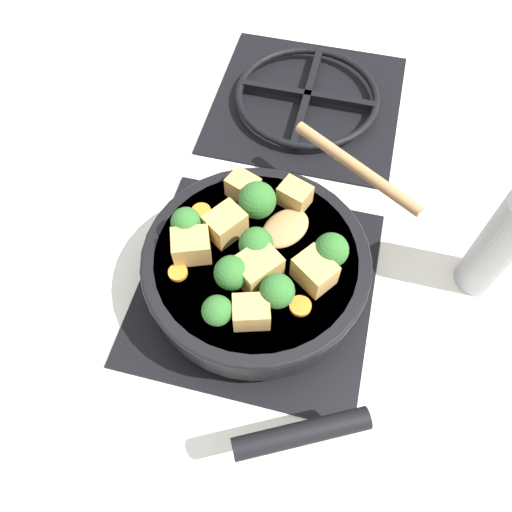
# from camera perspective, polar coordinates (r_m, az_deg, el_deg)

# --- Properties ---
(ground_plane) EXTENTS (2.40, 2.40, 0.00)m
(ground_plane) POSITION_cam_1_polar(r_m,az_deg,el_deg) (0.68, 0.00, -3.52)
(ground_plane) COLOR silver
(front_burner_grate) EXTENTS (0.31, 0.31, 0.03)m
(front_burner_grate) POSITION_cam_1_polar(r_m,az_deg,el_deg) (0.67, 0.00, -3.06)
(front_burner_grate) COLOR black
(front_burner_grate) RESTS_ON ground_plane
(rear_burner_grate) EXTENTS (0.31, 0.31, 0.03)m
(rear_burner_grate) POSITION_cam_1_polar(r_m,az_deg,el_deg) (0.89, 5.85, 17.44)
(rear_burner_grate) COLOR black
(rear_burner_grate) RESTS_ON ground_plane
(skillet_pan) EXTENTS (0.31, 0.37, 0.06)m
(skillet_pan) POSITION_cam_1_polar(r_m,az_deg,el_deg) (0.62, 0.04, -1.31)
(skillet_pan) COLOR black
(skillet_pan) RESTS_ON front_burner_grate
(wooden_spoon) EXTENTS (0.20, 0.22, 0.02)m
(wooden_spoon) POSITION_cam_1_polar(r_m,az_deg,el_deg) (0.65, 7.89, 7.02)
(wooden_spoon) COLOR #A87A4C
(wooden_spoon) RESTS_ON skillet_pan
(tofu_cube_center_large) EXTENTS (0.06, 0.06, 0.04)m
(tofu_cube_center_large) POSITION_cam_1_polar(r_m,az_deg,el_deg) (0.57, 0.14, -1.40)
(tofu_cube_center_large) COLOR tan
(tofu_cube_center_large) RESTS_ON skillet_pan
(tofu_cube_near_handle) EXTENTS (0.06, 0.06, 0.04)m
(tofu_cube_near_handle) POSITION_cam_1_polar(r_m,az_deg,el_deg) (0.58, 6.71, -1.76)
(tofu_cube_near_handle) COLOR tan
(tofu_cube_near_handle) RESTS_ON skillet_pan
(tofu_cube_east_chunk) EXTENTS (0.05, 0.06, 0.04)m
(tofu_cube_east_chunk) POSITION_cam_1_polar(r_m,az_deg,el_deg) (0.61, -3.52, 3.64)
(tofu_cube_east_chunk) COLOR tan
(tofu_cube_east_chunk) RESTS_ON skillet_pan
(tofu_cube_west_chunk) EXTENTS (0.05, 0.04, 0.03)m
(tofu_cube_west_chunk) POSITION_cam_1_polar(r_m,az_deg,el_deg) (0.65, -1.49, 7.90)
(tofu_cube_west_chunk) COLOR tan
(tofu_cube_west_chunk) RESTS_ON skillet_pan
(tofu_cube_back_piece) EXTENTS (0.05, 0.04, 0.03)m
(tofu_cube_back_piece) POSITION_cam_1_polar(r_m,az_deg,el_deg) (0.64, 4.44, 6.94)
(tofu_cube_back_piece) COLOR tan
(tofu_cube_back_piece) RESTS_ON skillet_pan
(tofu_cube_front_piece) EXTENTS (0.05, 0.04, 0.03)m
(tofu_cube_front_piece) POSITION_cam_1_polar(r_m,az_deg,el_deg) (0.55, -0.54, -6.42)
(tofu_cube_front_piece) COLOR tan
(tofu_cube_front_piece) RESTS_ON skillet_pan
(tofu_cube_mid_small) EXTENTS (0.05, 0.05, 0.04)m
(tofu_cube_mid_small) POSITION_cam_1_polar(r_m,az_deg,el_deg) (0.60, -7.41, 1.14)
(tofu_cube_mid_small) COLOR tan
(tofu_cube_mid_small) RESTS_ON skillet_pan
(broccoli_floret_near_spoon) EXTENTS (0.04, 0.04, 0.05)m
(broccoli_floret_near_spoon) POSITION_cam_1_polar(r_m,az_deg,el_deg) (0.56, -2.81, -1.97)
(broccoli_floret_near_spoon) COLOR #709956
(broccoli_floret_near_spoon) RESTS_ON skillet_pan
(broccoli_floret_center_top) EXTENTS (0.03, 0.03, 0.04)m
(broccoli_floret_center_top) POSITION_cam_1_polar(r_m,az_deg,el_deg) (0.55, -4.45, -6.27)
(broccoli_floret_center_top) COLOR #709956
(broccoli_floret_center_top) RESTS_ON skillet_pan
(broccoli_floret_east_rim) EXTENTS (0.04, 0.04, 0.05)m
(broccoli_floret_east_rim) POSITION_cam_1_polar(r_m,az_deg,el_deg) (0.58, 8.58, 0.65)
(broccoli_floret_east_rim) COLOR #709956
(broccoli_floret_east_rim) RESTS_ON skillet_pan
(broccoli_floret_west_rim) EXTENTS (0.05, 0.05, 0.05)m
(broccoli_floret_west_rim) POSITION_cam_1_polar(r_m,az_deg,el_deg) (0.61, 0.15, 6.37)
(broccoli_floret_west_rim) COLOR #709956
(broccoli_floret_west_rim) RESTS_ON skillet_pan
(broccoli_floret_north_edge) EXTENTS (0.04, 0.04, 0.05)m
(broccoli_floret_north_edge) POSITION_cam_1_polar(r_m,az_deg,el_deg) (0.55, 2.42, -4.04)
(broccoli_floret_north_edge) COLOR #709956
(broccoli_floret_north_edge) RESTS_ON skillet_pan
(broccoli_floret_south_cluster) EXTENTS (0.04, 0.04, 0.04)m
(broccoli_floret_south_cluster) POSITION_cam_1_polar(r_m,az_deg,el_deg) (0.61, -7.98, 3.80)
(broccoli_floret_south_cluster) COLOR #709956
(broccoli_floret_south_cluster) RESTS_ON skillet_pan
(broccoli_floret_mid_floret) EXTENTS (0.04, 0.04, 0.05)m
(broccoli_floret_mid_floret) POSITION_cam_1_polar(r_m,az_deg,el_deg) (0.58, -0.05, 1.45)
(broccoli_floret_mid_floret) COLOR #709956
(broccoli_floret_mid_floret) RESTS_ON skillet_pan
(carrot_slice_orange_thin) EXTENTS (0.02, 0.02, 0.01)m
(carrot_slice_orange_thin) POSITION_cam_1_polar(r_m,az_deg,el_deg) (0.64, -6.27, 5.08)
(carrot_slice_orange_thin) COLOR orange
(carrot_slice_orange_thin) RESTS_ON skillet_pan
(carrot_slice_near_center) EXTENTS (0.03, 0.03, 0.01)m
(carrot_slice_near_center) POSITION_cam_1_polar(r_m,az_deg,el_deg) (0.57, 5.08, -5.71)
(carrot_slice_near_center) COLOR orange
(carrot_slice_near_center) RESTS_ON skillet_pan
(carrot_slice_edge_slice) EXTENTS (0.02, 0.02, 0.01)m
(carrot_slice_edge_slice) POSITION_cam_1_polar(r_m,az_deg,el_deg) (0.60, -8.91, -1.88)
(carrot_slice_edge_slice) COLOR orange
(carrot_slice_edge_slice) RESTS_ON skillet_pan
(pepper_mill) EXTENTS (0.06, 0.06, 0.20)m
(pepper_mill) POSITION_cam_1_polar(r_m,az_deg,el_deg) (0.67, 26.53, 1.42)
(pepper_mill) COLOR #B2B2B7
(pepper_mill) RESTS_ON ground_plane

